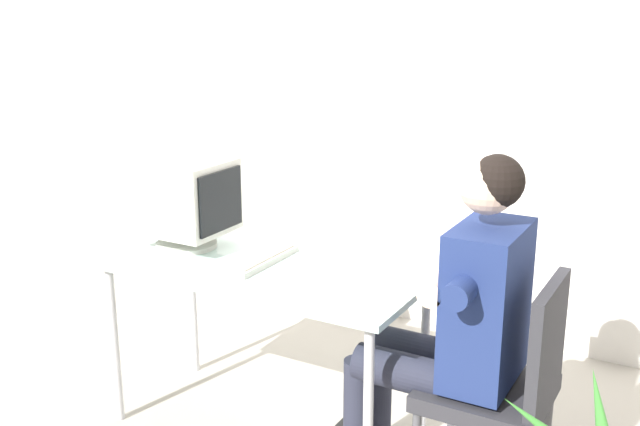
{
  "coord_description": "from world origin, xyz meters",
  "views": [
    {
      "loc": [
        1.59,
        -2.36,
        1.74
      ],
      "look_at": [
        0.26,
        0.0,
        0.99
      ],
      "focal_mm": 42.03,
      "sensor_mm": 36.0,
      "label": 1
    }
  ],
  "objects_px": {
    "office_chair": "(506,381)",
    "person_seated": "(454,317)",
    "desk": "(265,280)",
    "crt_monitor": "(185,198)",
    "keyboard": "(258,258)"
  },
  "relations": [
    {
      "from": "desk",
      "to": "office_chair",
      "type": "distance_m",
      "value": 1.02
    },
    {
      "from": "person_seated",
      "to": "desk",
      "type": "bearing_deg",
      "value": 179.92
    },
    {
      "from": "desk",
      "to": "crt_monitor",
      "type": "xyz_separation_m",
      "value": [
        -0.42,
        0.03,
        0.28
      ]
    },
    {
      "from": "office_chair",
      "to": "crt_monitor",
      "type": "bearing_deg",
      "value": 178.83
    },
    {
      "from": "desk",
      "to": "keyboard",
      "type": "height_order",
      "value": "keyboard"
    },
    {
      "from": "office_chair",
      "to": "person_seated",
      "type": "height_order",
      "value": "person_seated"
    },
    {
      "from": "crt_monitor",
      "to": "office_chair",
      "type": "xyz_separation_m",
      "value": [
        1.41,
        -0.03,
        -0.47
      ]
    },
    {
      "from": "crt_monitor",
      "to": "person_seated",
      "type": "distance_m",
      "value": 1.25
    },
    {
      "from": "desk",
      "to": "person_seated",
      "type": "bearing_deg",
      "value": -0.08
    },
    {
      "from": "desk",
      "to": "keyboard",
      "type": "relative_size",
      "value": 3.27
    },
    {
      "from": "keyboard",
      "to": "person_seated",
      "type": "height_order",
      "value": "person_seated"
    },
    {
      "from": "desk",
      "to": "person_seated",
      "type": "relative_size",
      "value": 1.03
    },
    {
      "from": "desk",
      "to": "keyboard",
      "type": "xyz_separation_m",
      "value": [
        -0.04,
        0.01,
        0.08
      ]
    },
    {
      "from": "crt_monitor",
      "to": "person_seated",
      "type": "xyz_separation_m",
      "value": [
        1.22,
        -0.03,
        -0.27
      ]
    },
    {
      "from": "office_chair",
      "to": "person_seated",
      "type": "relative_size",
      "value": 0.68
    }
  ]
}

